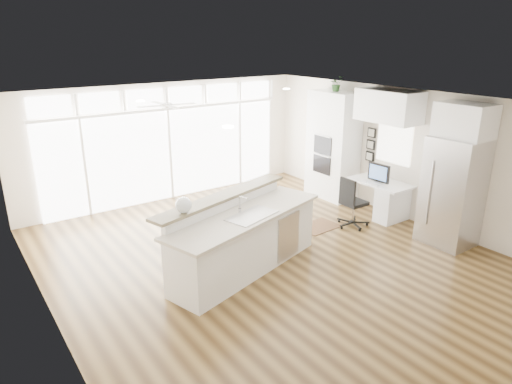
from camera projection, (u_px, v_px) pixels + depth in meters
floor at (271, 260)px, 7.95m from camera, size 7.00×8.00×0.02m
ceiling at (272, 103)px, 7.07m from camera, size 7.00×8.00×0.02m
wall_back at (168, 142)px, 10.59m from camera, size 7.00×0.04×2.70m
wall_left at (44, 237)px, 5.60m from camera, size 0.04×8.00×2.70m
wall_right at (406, 155)px, 9.42m from camera, size 0.04×8.00×2.70m
glass_wall at (169, 155)px, 10.64m from camera, size 5.80×0.06×2.08m
transom_row at (166, 97)px, 10.21m from camera, size 5.90×0.06×0.40m
desk_window at (394, 143)px, 9.56m from camera, size 0.04×0.85×0.85m
ceiling_fan at (167, 100)px, 9.02m from camera, size 1.16×1.16×0.32m
recessed_lights at (265, 103)px, 7.23m from camera, size 3.40×3.00×0.02m
oven_cabinet at (333, 145)px, 10.66m from camera, size 0.64×1.20×2.50m
desk_nook at (379, 199)px, 9.77m from camera, size 0.72×1.30×0.76m
upper_cabinets at (389, 106)px, 9.14m from camera, size 0.64×1.30×0.64m
refrigerator at (452, 192)px, 8.28m from camera, size 0.76×0.90×2.00m
fridge_cabinet at (465, 120)px, 7.89m from camera, size 0.64×0.90×0.60m
framed_photos at (371, 145)px, 10.09m from camera, size 0.06×0.22×0.80m
kitchen_island at (246, 236)px, 7.42m from camera, size 3.23×1.93×1.20m
rug at (319, 226)px, 9.29m from camera, size 0.84×0.63×0.01m
office_chair at (354, 202)px, 9.17m from camera, size 0.54×0.50×1.03m
fishbowl at (184, 205)px, 6.72m from camera, size 0.29×0.29×0.24m
monitor at (379, 173)px, 9.53m from camera, size 0.12×0.52×0.43m
keyboard at (372, 183)px, 9.50m from camera, size 0.13×0.33×0.02m
potted_plant at (336, 85)px, 10.21m from camera, size 0.31×0.35×0.26m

